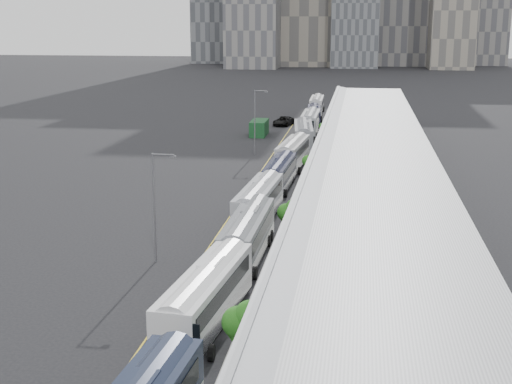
% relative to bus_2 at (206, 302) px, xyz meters
% --- Properties ---
extents(sidewalk, '(10.00, 170.00, 0.12)m').
position_rel_bus_2_xyz_m(sidewalk, '(7.13, 19.44, -1.62)').
color(sidewalk, gray).
rests_on(sidewalk, ground).
extents(lane_line, '(0.12, 160.00, 0.02)m').
position_rel_bus_2_xyz_m(lane_line, '(-3.37, 19.44, -1.67)').
color(lane_line, gold).
rests_on(lane_line, ground).
extents(depot, '(12.45, 160.40, 7.20)m').
position_rel_bus_2_xyz_m(depot, '(11.13, 19.44, 1.83)').
color(depot, gray).
rests_on(depot, ground).
extents(bus_2, '(4.02, 13.84, 3.99)m').
position_rel_bus_2_xyz_m(bus_2, '(0.00, 0.00, 0.00)').
color(bus_2, white).
rests_on(bus_2, ground).
extents(bus_3, '(3.03, 13.67, 3.99)m').
position_rel_bus_2_xyz_m(bus_3, '(0.51, 13.97, -0.00)').
color(bus_3, slate).
rests_on(bus_3, ground).
extents(bus_4, '(3.46, 13.61, 3.94)m').
position_rel_bus_2_xyz_m(bus_4, '(-0.16, 25.44, -0.02)').
color(bus_4, '#B8BBC3').
rests_on(bus_4, ground).
extents(bus_5, '(2.95, 12.37, 3.59)m').
position_rel_bus_2_xyz_m(bus_5, '(0.25, 40.27, -0.17)').
color(bus_5, black).
rests_on(bus_5, ground).
extents(bus_6, '(3.67, 13.43, 3.88)m').
position_rel_bus_2_xyz_m(bus_6, '(0.57, 53.29, -0.05)').
color(bus_6, silver).
rests_on(bus_6, ground).
extents(bus_7, '(4.12, 14.12, 4.07)m').
position_rel_bus_2_xyz_m(bus_7, '(0.76, 68.61, 0.03)').
color(bus_7, gray).
rests_on(bus_7, ground).
extents(bus_8, '(3.06, 13.79, 4.03)m').
position_rel_bus_2_xyz_m(bus_8, '(0.78, 83.68, 0.02)').
color(bus_8, '#ACAFB6').
rests_on(bus_8, ground).
extents(bus_9, '(3.28, 12.55, 3.63)m').
position_rel_bus_2_xyz_m(bus_9, '(0.68, 94.97, -0.15)').
color(bus_9, black).
rests_on(bus_9, ground).
extents(bus_10, '(2.91, 13.08, 3.81)m').
position_rel_bus_2_xyz_m(bus_10, '(0.13, 112.06, -0.08)').
color(bus_10, silver).
rests_on(bus_10, ground).
extents(tree_1, '(2.47, 2.47, 4.19)m').
position_rel_bus_2_xyz_m(tree_1, '(3.60, -5.40, 1.27)').
color(tree_1, black).
rests_on(tree_1, ground).
extents(tree_2, '(2.17, 2.17, 4.07)m').
position_rel_bus_2_xyz_m(tree_2, '(3.85, 18.45, 1.29)').
color(tree_2, black).
rests_on(tree_2, ground).
extents(tree_3, '(1.79, 1.79, 4.20)m').
position_rel_bus_2_xyz_m(tree_3, '(4.04, 40.89, 1.60)').
color(tree_3, black).
rests_on(tree_3, ground).
extents(tree_4, '(1.44, 1.44, 4.08)m').
position_rel_bus_2_xyz_m(tree_4, '(4.21, 69.09, 1.62)').
color(tree_4, black).
rests_on(tree_4, ground).
extents(street_lamp_near, '(2.04, 0.22, 9.23)m').
position_rel_bus_2_xyz_m(street_lamp_near, '(-6.77, 12.06, 3.62)').
color(street_lamp_near, '#59595E').
rests_on(street_lamp_near, ground).
extents(street_lamp_far, '(2.04, 0.22, 9.69)m').
position_rel_bus_2_xyz_m(street_lamp_far, '(-5.84, 62.02, 3.86)').
color(street_lamp_far, '#59595E').
rests_on(street_lamp_far, ground).
extents(shipping_container, '(2.78, 6.71, 2.65)m').
position_rel_bus_2_xyz_m(shipping_container, '(-7.98, 80.37, -0.36)').
color(shipping_container, '#123B1C').
rests_on(shipping_container, ground).
extents(suv, '(4.03, 6.64, 1.72)m').
position_rel_bus_2_xyz_m(suv, '(-5.10, 93.28, -0.82)').
color(suv, black).
rests_on(suv, ground).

